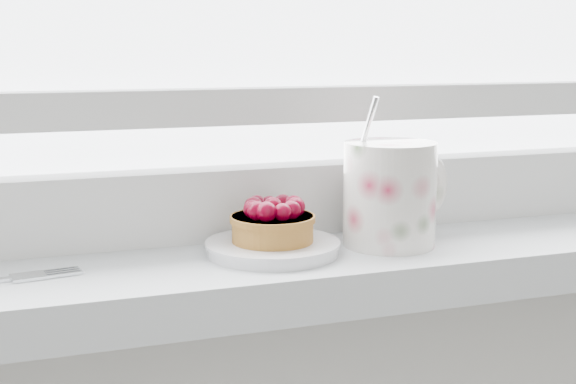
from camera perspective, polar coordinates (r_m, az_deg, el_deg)
name	(u,v)px	position (r m, az deg, el deg)	size (l,w,h in m)	color
saucer	(273,248)	(0.74, -1.10, -3.98)	(0.12, 0.12, 0.01)	silver
raspberry_tart	(273,221)	(0.73, -1.09, -2.10)	(0.08, 0.08, 0.04)	#915B1F
floral_mug	(392,191)	(0.77, 7.41, 0.04)	(0.14, 0.11, 0.14)	silver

